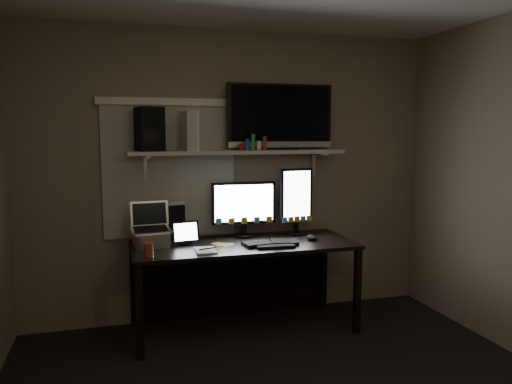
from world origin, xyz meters
name	(u,v)px	position (x,y,z in m)	size (l,w,h in m)	color
back_wall	(233,176)	(0.00, 1.80, 1.25)	(3.60, 3.60, 0.00)	#7A6C58
window_blinds	(170,172)	(-0.55, 1.79, 1.30)	(1.10, 0.02, 1.10)	silver
desk	(240,260)	(0.00, 1.55, 0.55)	(1.80, 0.75, 0.73)	black
wall_shelf	(238,152)	(0.00, 1.62, 1.46)	(1.80, 0.35, 0.03)	#B8B8B3
monitor_landscape	(244,209)	(0.06, 1.66, 0.97)	(0.56, 0.06, 0.49)	black
monitor_portrait	(296,201)	(0.53, 1.62, 1.03)	(0.30, 0.06, 0.60)	black
keyboard	(271,243)	(0.19, 1.30, 0.74)	(0.46, 0.18, 0.03)	black
mouse	(312,238)	(0.57, 1.37, 0.75)	(0.08, 0.12, 0.04)	black
notepad	(206,250)	(-0.35, 1.23, 0.74)	(0.16, 0.22, 0.01)	silver
tablet	(186,233)	(-0.47, 1.49, 0.83)	(0.22, 0.09, 0.19)	black
file_sorter	(169,221)	(-0.57, 1.73, 0.89)	(0.25, 0.11, 0.31)	black
laptop	(151,226)	(-0.74, 1.50, 0.90)	(0.30, 0.25, 0.34)	#B2B2B7
cup	(149,250)	(-0.78, 1.18, 0.78)	(0.07, 0.07, 0.10)	maroon
sticky_notes	(219,246)	(-0.22, 1.36, 0.73)	(0.30, 0.22, 0.00)	gold
tv	(280,117)	(0.39, 1.66, 1.76)	(0.93, 0.17, 0.56)	black
game_console	(190,131)	(-0.40, 1.65, 1.64)	(0.08, 0.27, 0.32)	silver
speaker	(149,129)	(-0.72, 1.62, 1.65)	(0.19, 0.23, 0.35)	black
bottles	(253,143)	(0.11, 1.54, 1.54)	(0.20, 0.05, 0.13)	#A50F0C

